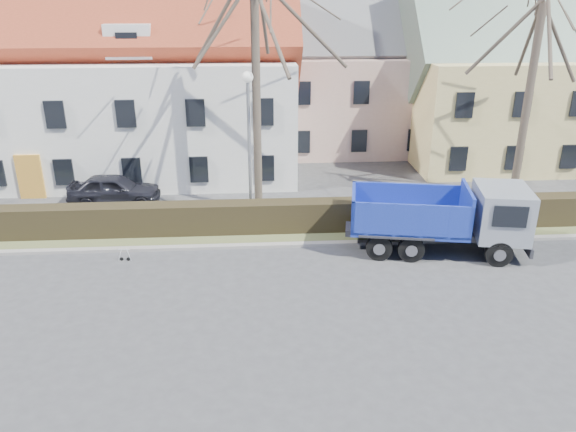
{
  "coord_description": "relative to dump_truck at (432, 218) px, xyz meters",
  "views": [
    {
      "loc": [
        -2.22,
        -15.67,
        9.55
      ],
      "look_at": [
        -0.95,
        3.86,
        1.6
      ],
      "focal_mm": 35.0,
      "sensor_mm": 36.0,
      "label": 1
    }
  ],
  "objects": [
    {
      "name": "building_yellow",
      "position": [
        11.41,
        13.14,
        2.86
      ],
      "size": [
        18.8,
        10.8,
        8.5
      ],
      "primitive_type": null,
      "color": "#D9C477",
      "rests_on": "ground"
    },
    {
      "name": "tree_2",
      "position": [
        5.41,
        4.64,
        4.11
      ],
      "size": [
        8.0,
        8.0,
        11.0
      ],
      "primitive_type": null,
      "color": "#483E32",
      "rests_on": "ground"
    },
    {
      "name": "grass_strip",
      "position": [
        -4.59,
        2.34,
        -1.34
      ],
      "size": [
        80.0,
        3.0,
        0.1
      ],
      "primitive_type": "cube",
      "color": "#545C33",
      "rests_on": "ground"
    },
    {
      "name": "building_pink",
      "position": [
        -0.59,
        16.14,
        2.61
      ],
      "size": [
        10.8,
        8.8,
        8.0
      ],
      "primitive_type": null,
      "color": "#CA9F8F",
      "rests_on": "ground"
    },
    {
      "name": "ground",
      "position": [
        -4.59,
        -3.86,
        -1.39
      ],
      "size": [
        120.0,
        120.0,
        0.0
      ],
      "primitive_type": "plane",
      "color": "#3B3B3D"
    },
    {
      "name": "tree_1",
      "position": [
        -6.59,
        4.64,
        4.94
      ],
      "size": [
        9.2,
        9.2,
        12.65
      ],
      "primitive_type": null,
      "color": "#483E32",
      "rests_on": "ground"
    },
    {
      "name": "parked_car_a",
      "position": [
        -13.4,
        6.04,
        -0.66
      ],
      "size": [
        4.32,
        1.86,
        1.45
      ],
      "primitive_type": "imported",
      "rotation": [
        0.0,
        0.0,
        1.54
      ],
      "color": "black",
      "rests_on": "ground"
    },
    {
      "name": "hedge",
      "position": [
        -4.59,
        2.14,
        -0.74
      ],
      "size": [
        60.0,
        0.9,
        1.3
      ],
      "primitive_type": "cube",
      "color": "black",
      "rests_on": "ground"
    },
    {
      "name": "curb_far",
      "position": [
        -4.59,
        0.74,
        -1.33
      ],
      "size": [
        80.0,
        0.3,
        0.12
      ],
      "primitive_type": "cube",
      "color": "gray",
      "rests_on": "ground"
    },
    {
      "name": "cart_frame",
      "position": [
        -11.9,
        -0.14,
        -1.12
      ],
      "size": [
        0.63,
        0.4,
        0.54
      ],
      "primitive_type": null,
      "rotation": [
        0.0,
        0.0,
        -0.11
      ],
      "color": "silver",
      "rests_on": "ground"
    },
    {
      "name": "building_white",
      "position": [
        -17.59,
        12.14,
        3.36
      ],
      "size": [
        26.8,
        10.8,
        9.5
      ],
      "primitive_type": null,
      "color": "silver",
      "rests_on": "ground"
    },
    {
      "name": "dump_truck",
      "position": [
        0.0,
        0.0,
        0.0
      ],
      "size": [
        7.3,
        3.8,
        2.78
      ],
      "primitive_type": null,
      "rotation": [
        0.0,
        0.0,
        -0.18
      ],
      "color": "navy",
      "rests_on": "ground"
    },
    {
      "name": "streetlight",
      "position": [
        -6.94,
        3.14,
        1.92
      ],
      "size": [
        0.52,
        0.52,
        6.62
      ],
      "primitive_type": null,
      "color": "gray",
      "rests_on": "ground"
    }
  ]
}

